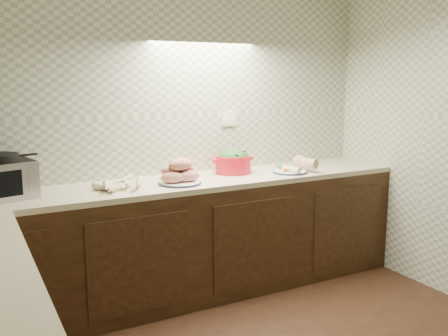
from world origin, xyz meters
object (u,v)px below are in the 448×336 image
sweet_potato_plate (179,173)px  onion_bowl (172,174)px  parsnip_pile (117,185)px  dutch_oven (233,161)px  veg_plate (295,166)px

sweet_potato_plate → onion_bowl: sweet_potato_plate is taller
parsnip_pile → dutch_oven: (0.99, 0.13, 0.07)m
veg_plate → parsnip_pile: bearing=177.9°
parsnip_pile → sweet_potato_plate: size_ratio=1.34×
parsnip_pile → dutch_oven: size_ratio=1.20×
sweet_potato_plate → dutch_oven: 0.57m
parsnip_pile → onion_bowl: bearing=17.6°
parsnip_pile → sweet_potato_plate: 0.45m
parsnip_pile → sweet_potato_plate: bearing=-5.3°
sweet_potato_plate → veg_plate: bearing=-0.7°
dutch_oven → veg_plate: (0.47, -0.18, -0.05)m
dutch_oven → onion_bowl: bearing=177.9°
sweet_potato_plate → onion_bowl: (0.02, 0.19, -0.04)m
dutch_oven → parsnip_pile: bearing=-172.6°
sweet_potato_plate → veg_plate: 1.01m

